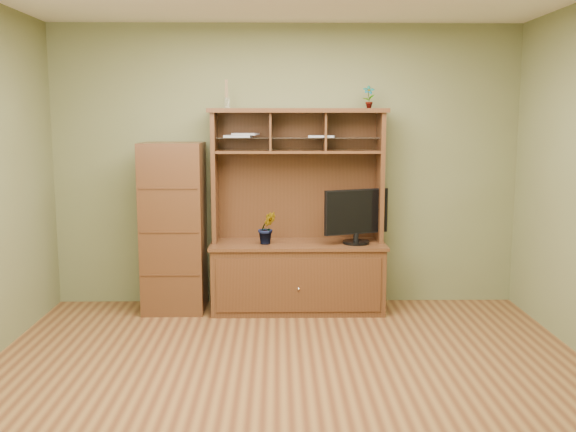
{
  "coord_description": "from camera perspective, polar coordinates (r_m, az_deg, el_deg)",
  "views": [
    {
      "loc": [
        -0.08,
        -4.23,
        1.8
      ],
      "look_at": [
        0.01,
        1.2,
        0.98
      ],
      "focal_mm": 40.0,
      "sensor_mm": 36.0,
      "label": 1
    }
  ],
  "objects": [
    {
      "name": "media_hutch",
      "position": [
        6.09,
        0.86,
        -3.52
      ],
      "size": [
        1.66,
        0.61,
        1.9
      ],
      "color": "#3F2512",
      "rests_on": "room"
    },
    {
      "name": "monitor",
      "position": [
        5.98,
        6.1,
        0.08
      ],
      "size": [
        0.62,
        0.28,
        0.51
      ],
      "rotation": [
        0.0,
        0.0,
        0.37
      ],
      "color": "black",
      "rests_on": "media_hutch"
    },
    {
      "name": "top_plant",
      "position": [
        6.09,
        7.19,
        10.46
      ],
      "size": [
        0.12,
        0.08,
        0.21
      ],
      "primitive_type": "imported",
      "rotation": [
        0.0,
        0.0,
        -0.04
      ],
      "color": "#326D26",
      "rests_on": "media_hutch"
    },
    {
      "name": "magazines",
      "position": [
        6.03,
        -1.82,
        7.16
      ],
      "size": [
        1.05,
        0.22,
        0.04
      ],
      "color": "#9D9DA2",
      "rests_on": "media_hutch"
    },
    {
      "name": "side_cabinet",
      "position": [
        6.11,
        -10.11,
        -1.01
      ],
      "size": [
        0.57,
        0.52,
        1.59
      ],
      "color": "#3F2512",
      "rests_on": "room"
    },
    {
      "name": "orchid_plant",
      "position": [
        5.96,
        -1.87,
        -1.05
      ],
      "size": [
        0.2,
        0.17,
        0.31
      ],
      "primitive_type": "imported",
      "rotation": [
        0.0,
        0.0,
        0.23
      ],
      "color": "#30571D",
      "rests_on": "media_hutch"
    },
    {
      "name": "room",
      "position": [
        4.25,
        0.17,
        2.5
      ],
      "size": [
        4.54,
        4.04,
        2.74
      ],
      "color": "#542E18",
      "rests_on": "ground"
    },
    {
      "name": "reed_diffuser",
      "position": [
        6.05,
        -5.49,
        10.48
      ],
      "size": [
        0.05,
        0.05,
        0.26
      ],
      "color": "silver",
      "rests_on": "media_hutch"
    }
  ]
}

